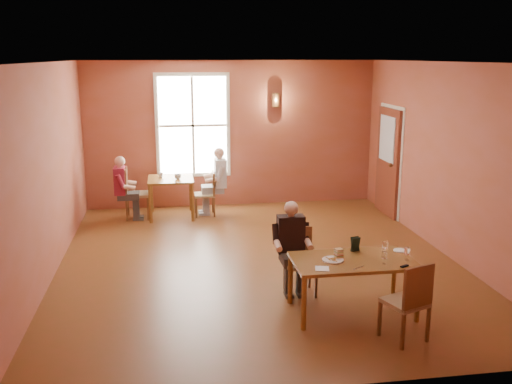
{
  "coord_description": "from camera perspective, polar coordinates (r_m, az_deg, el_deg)",
  "views": [
    {
      "loc": [
        -1.3,
        -8.2,
        3.1
      ],
      "look_at": [
        0.0,
        0.2,
        1.05
      ],
      "focal_mm": 40.0,
      "sensor_mm": 36.0,
      "label": 1
    }
  ],
  "objects": [
    {
      "name": "door",
      "position": [
        11.51,
        12.99,
        2.94
      ],
      "size": [
        0.12,
        1.04,
        2.1
      ],
      "primitive_type": "cube",
      "color": "maroon",
      "rests_on": "ground"
    },
    {
      "name": "napkin",
      "position": [
        6.7,
        6.63,
        -7.62
      ],
      "size": [
        0.19,
        0.19,
        0.01
      ],
      "primitive_type": "cube",
      "rotation": [
        0.0,
        0.0,
        -0.24
      ],
      "color": "white",
      "rests_on": "main_table"
    },
    {
      "name": "sandwich",
      "position": [
        7.03,
        8.27,
        -6.18
      ],
      "size": [
        0.11,
        0.1,
        0.11
      ],
      "primitive_type": "cube",
      "rotation": [
        0.0,
        0.0,
        0.24
      ],
      "color": "tan",
      "rests_on": "main_table"
    },
    {
      "name": "cup_b",
      "position": [
        11.3,
        -9.5,
        1.68
      ],
      "size": [
        0.1,
        0.1,
        0.09
      ],
      "primitive_type": "imported",
      "rotation": [
        0.0,
        0.0,
        0.09
      ],
      "color": "white",
      "rests_on": "second_table"
    },
    {
      "name": "wall_right",
      "position": [
        9.4,
        18.61,
        3.04
      ],
      "size": [
        0.04,
        7.0,
        3.0
      ],
      "primitive_type": "cube",
      "color": "brown",
      "rests_on": "ground"
    },
    {
      "name": "chair_empty",
      "position": [
        6.61,
        14.67,
        -10.44
      ],
      "size": [
        0.52,
        0.52,
        0.92
      ],
      "primitive_type": null,
      "rotation": [
        0.0,
        0.0,
        0.36
      ],
      "color": "#4B2B10",
      "rests_on": "ground"
    },
    {
      "name": "main_table",
      "position": [
        7.17,
        9.57,
        -9.25
      ],
      "size": [
        1.46,
        0.82,
        0.69
      ],
      "primitive_type": null,
      "color": "brown",
      "rests_on": "ground"
    },
    {
      "name": "diner_white",
      "position": [
        11.23,
        -5.04,
        0.86
      ],
      "size": [
        0.51,
        0.51,
        1.28
      ],
      "primitive_type": null,
      "rotation": [
        0.0,
        0.0,
        1.57
      ],
      "color": "white",
      "rests_on": "ground"
    },
    {
      "name": "goblet_b",
      "position": [
        7.14,
        14.87,
        -5.94
      ],
      "size": [
        0.08,
        0.08,
        0.17
      ],
      "primitive_type": null,
      "rotation": [
        0.0,
        0.0,
        -0.29
      ],
      "color": "white",
      "rests_on": "main_table"
    },
    {
      "name": "wall_front",
      "position": [
        5.13,
        6.35,
        -4.67
      ],
      "size": [
        6.0,
        0.04,
        3.0
      ],
      "primitive_type": "cube",
      "color": "brown",
      "rests_on": "ground"
    },
    {
      "name": "goblet_a",
      "position": [
        7.27,
        12.79,
        -5.42
      ],
      "size": [
        0.09,
        0.09,
        0.18
      ],
      "primitive_type": null,
      "rotation": [
        0.0,
        0.0,
        -0.35
      ],
      "color": "white",
      "rests_on": "main_table"
    },
    {
      "name": "wall_left",
      "position": [
        8.53,
        -20.14,
        1.91
      ],
      "size": [
        0.04,
        7.0,
        3.0
      ],
      "primitive_type": "cube",
      "color": "brown",
      "rests_on": "ground"
    },
    {
      "name": "plate_food",
      "position": [
        6.96,
        7.7,
        -6.69
      ],
      "size": [
        0.32,
        0.32,
        0.03
      ],
      "primitive_type": "cylinder",
      "rotation": [
        0.0,
        0.0,
        0.28
      ],
      "color": "white",
      "rests_on": "main_table"
    },
    {
      "name": "wall_back",
      "position": [
        11.88,
        -2.45,
        5.8
      ],
      "size": [
        6.0,
        0.04,
        3.0
      ],
      "primitive_type": "cube",
      "color": "brown",
      "rests_on": "ground"
    },
    {
      "name": "goblet_c",
      "position": [
        6.95,
        12.71,
        -6.39
      ],
      "size": [
        0.07,
        0.07,
        0.16
      ],
      "primitive_type": null,
      "rotation": [
        0.0,
        0.0,
        0.05
      ],
      "color": "white",
      "rests_on": "main_table"
    },
    {
      "name": "chair_diner_white",
      "position": [
        11.27,
        -5.17,
        -0.17
      ],
      "size": [
        0.39,
        0.39,
        0.88
      ],
      "primitive_type": null,
      "rotation": [
        0.0,
        0.0,
        1.57
      ],
      "color": "brown",
      "rests_on": "ground"
    },
    {
      "name": "sunglasses",
      "position": [
        6.94,
        14.62,
        -7.17
      ],
      "size": [
        0.12,
        0.09,
        0.01
      ],
      "primitive_type": "cube",
      "rotation": [
        0.0,
        0.0,
        0.5
      ],
      "color": "black",
      "rests_on": "main_table"
    },
    {
      "name": "ground",
      "position": [
        8.86,
        0.2,
        -6.92
      ],
      "size": [
        6.0,
        7.0,
        0.01
      ],
      "primitive_type": "cube",
      "color": "brown",
      "rests_on": "ground"
    },
    {
      "name": "cup_a",
      "position": [
        11.09,
        -7.83,
        1.54
      ],
      "size": [
        0.14,
        0.14,
        0.1
      ],
      "primitive_type": "imported",
      "rotation": [
        0.0,
        0.0,
        -0.1
      ],
      "color": "silver",
      "rests_on": "second_table"
    },
    {
      "name": "knife",
      "position": [
        6.79,
        10.23,
        -7.47
      ],
      "size": [
        0.17,
        0.11,
        0.0
      ],
      "primitive_type": "cube",
      "rotation": [
        0.0,
        0.0,
        0.56
      ],
      "color": "silver",
      "rests_on": "main_table"
    },
    {
      "name": "side_plate",
      "position": [
        7.46,
        14.18,
        -5.69
      ],
      "size": [
        0.17,
        0.17,
        0.01
      ],
      "primitive_type": "cylinder",
      "rotation": [
        0.0,
        0.0,
        0.08
      ],
      "color": "white",
      "rests_on": "main_table"
    },
    {
      "name": "menu_stand",
      "position": [
        7.31,
        9.89,
        -5.15
      ],
      "size": [
        0.12,
        0.08,
        0.19
      ],
      "primitive_type": "cube",
      "rotation": [
        0.0,
        0.0,
        0.21
      ],
      "color": "black",
      "rests_on": "main_table"
    },
    {
      "name": "chair_diner_maroon",
      "position": [
        11.26,
        -11.79,
        -0.09
      ],
      "size": [
        0.44,
        0.44,
        1.0
      ],
      "primitive_type": null,
      "rotation": [
        0.0,
        0.0,
        -1.57
      ],
      "color": "#652C14",
      "rests_on": "ground"
    },
    {
      "name": "wall_sconce",
      "position": [
        11.84,
        1.96,
        9.18
      ],
      "size": [
        0.16,
        0.16,
        0.28
      ],
      "primitive_type": "cylinder",
      "color": "brown",
      "rests_on": "wall_back"
    },
    {
      "name": "diner_main",
      "position": [
        7.51,
        4.51,
        -6.04
      ],
      "size": [
        0.47,
        0.47,
        1.18
      ],
      "primitive_type": null,
      "rotation": [
        0.0,
        0.0,
        3.14
      ],
      "color": "black",
      "rests_on": "ground"
    },
    {
      "name": "second_table",
      "position": [
        11.27,
        -8.46,
        -0.55
      ],
      "size": [
        0.87,
        0.87,
        0.77
      ],
      "primitive_type": null,
      "color": "brown",
      "rests_on": "ground"
    },
    {
      "name": "ceiling",
      "position": [
        8.31,
        0.22,
        12.87
      ],
      "size": [
        6.0,
        7.0,
        0.04
      ],
      "primitive_type": "cube",
      "color": "white",
      "rests_on": "wall_back"
    },
    {
      "name": "window",
      "position": [
        11.75,
        -6.33,
        6.62
      ],
      "size": [
        1.36,
        0.1,
        1.96
      ],
      "primitive_type": "cube",
      "color": "white",
      "rests_on": "wall_back"
    },
    {
      "name": "diner_maroon",
      "position": [
        11.24,
        -11.97,
        0.4
      ],
      "size": [
        0.48,
        0.48,
        1.2
      ],
      "primitive_type": null,
      "rotation": [
        0.0,
        0.0,
        -1.57
      ],
      "color": "#531311",
      "rests_on": "ground"
    },
    {
      "name": "chair_diner_main",
      "position": [
        7.58,
        4.44,
        -7.04
      ],
      "size": [
        0.39,
        0.39,
        0.87
      ],
      "primitive_type": null,
      "rotation": [
        0.0,
        0.0,
        3.14
      ],
      "color": "#592F12",
      "rests_on": "ground"
    }
  ]
}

